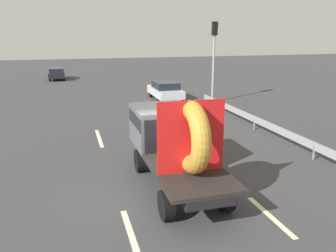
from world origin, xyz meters
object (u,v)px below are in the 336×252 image
at_px(flatbed_truck, 171,136).
at_px(distant_sedan, 165,90).
at_px(oncoming_car, 57,73).
at_px(traffic_light, 214,50).

distance_m(flatbed_truck, distant_sedan, 14.39).
xyz_separation_m(distant_sedan, oncoming_car, (-7.93, 14.33, -0.07)).
bearing_deg(traffic_light, oncoming_car, 123.82).
distance_m(distant_sedan, oncoming_car, 16.38).
bearing_deg(oncoming_car, distant_sedan, -61.05).
bearing_deg(flatbed_truck, traffic_light, 60.75).
distance_m(traffic_light, oncoming_car, 19.76).
bearing_deg(oncoming_car, traffic_light, -56.18).
relative_size(traffic_light, oncoming_car, 1.47).
height_order(distant_sedan, traffic_light, traffic_light).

